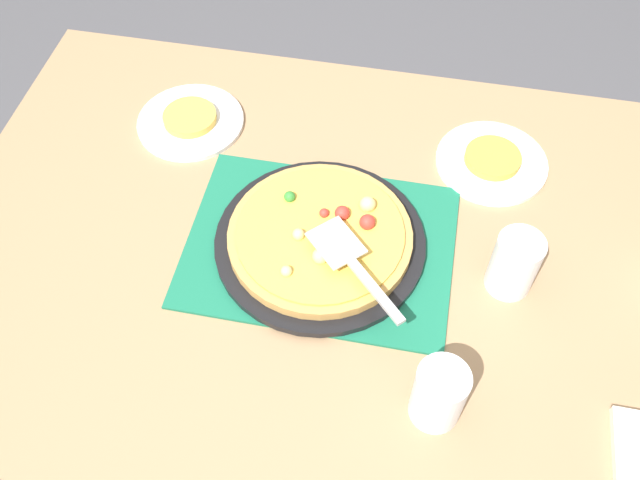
# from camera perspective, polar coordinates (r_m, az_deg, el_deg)

# --- Properties ---
(ground_plane) EXTENTS (8.00, 8.00, 0.00)m
(ground_plane) POSITION_cam_1_polar(r_m,az_deg,el_deg) (1.92, 0.00, -13.55)
(ground_plane) COLOR #4C4C51
(dining_table) EXTENTS (1.40, 1.00, 0.75)m
(dining_table) POSITION_cam_1_polar(r_m,az_deg,el_deg) (1.35, 0.00, -3.21)
(dining_table) COLOR #9E7A56
(dining_table) RESTS_ON ground_plane
(placemat) EXTENTS (0.48, 0.36, 0.01)m
(placemat) POSITION_cam_1_polar(r_m,az_deg,el_deg) (1.26, 0.00, -0.45)
(placemat) COLOR #196B4C
(placemat) RESTS_ON dining_table
(pizza_pan) EXTENTS (0.38, 0.38, 0.01)m
(pizza_pan) POSITION_cam_1_polar(r_m,az_deg,el_deg) (1.25, 0.00, -0.19)
(pizza_pan) COLOR black
(pizza_pan) RESTS_ON placemat
(pizza) EXTENTS (0.33, 0.33, 0.05)m
(pizza) POSITION_cam_1_polar(r_m,az_deg,el_deg) (1.23, 0.08, 0.39)
(pizza) COLOR tan
(pizza) RESTS_ON pizza_pan
(plate_near_left) EXTENTS (0.22, 0.22, 0.01)m
(plate_near_left) POSITION_cam_1_polar(r_m,az_deg,el_deg) (1.49, -10.57, 9.51)
(plate_near_left) COLOR white
(plate_near_left) RESTS_ON dining_table
(plate_far_right) EXTENTS (0.22, 0.22, 0.01)m
(plate_far_right) POSITION_cam_1_polar(r_m,az_deg,el_deg) (1.42, 13.88, 6.20)
(plate_far_right) COLOR white
(plate_far_right) RESTS_ON dining_table
(served_slice_left) EXTENTS (0.11, 0.11, 0.02)m
(served_slice_left) POSITION_cam_1_polar(r_m,az_deg,el_deg) (1.48, -10.64, 9.87)
(served_slice_left) COLOR #EAB747
(served_slice_left) RESTS_ON plate_near_left
(served_slice_right) EXTENTS (0.11, 0.11, 0.02)m
(served_slice_right) POSITION_cam_1_polar(r_m,az_deg,el_deg) (1.42, 13.99, 6.55)
(served_slice_right) COLOR gold
(served_slice_right) RESTS_ON plate_far_right
(cup_far) EXTENTS (0.08, 0.08, 0.12)m
(cup_far) POSITION_cam_1_polar(r_m,az_deg,el_deg) (1.07, 9.72, -12.38)
(cup_far) COLOR white
(cup_far) RESTS_ON dining_table
(cup_corner) EXTENTS (0.08, 0.08, 0.12)m
(cup_corner) POSITION_cam_1_polar(r_m,az_deg,el_deg) (1.21, 15.66, -1.89)
(cup_corner) COLOR white
(cup_corner) RESTS_ON dining_table
(pizza_server) EXTENTS (0.19, 0.19, 0.01)m
(pizza_server) POSITION_cam_1_polar(r_m,az_deg,el_deg) (1.16, 2.65, -1.83)
(pizza_server) COLOR silver
(pizza_server) RESTS_ON pizza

